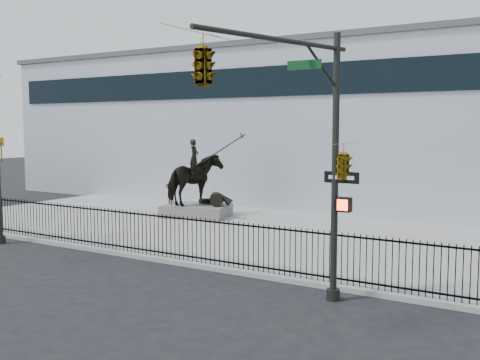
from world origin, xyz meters
The scene contains 7 objects.
ground centered at (0.00, 0.00, 0.00)m, with size 120.00×120.00×0.00m, color black.
plaza centered at (0.00, 7.00, 0.07)m, with size 30.00×12.00×0.15m, color gray.
building centered at (0.00, 20.00, 4.50)m, with size 44.00×14.00×9.00m, color #B5BDC6.
picket_fence centered at (0.00, 1.25, 0.90)m, with size 22.10×0.10×1.50m.
statue_plinth centered at (-3.75, 8.91, 0.45)m, with size 3.15×2.17×0.59m, color #605E58.
equestrian_statue centered at (-3.69, 8.93, 1.98)m, with size 3.92×2.95×3.42m.
traffic_signal_right centered at (6.47, -2.00, 4.85)m, with size 2.17×6.86×7.00m.
Camera 1 is at (12.46, -13.55, 4.61)m, focal length 42.00 mm.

